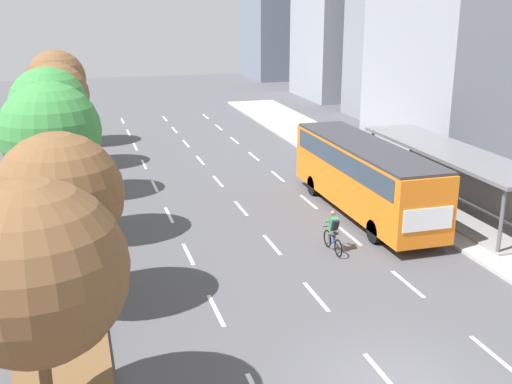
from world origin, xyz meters
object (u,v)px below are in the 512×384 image
(median_tree_nearest, at_px, (34,273))
(median_tree_second, at_px, (59,196))
(median_tree_third, at_px, (50,132))
(median_tree_farthest, at_px, (57,79))
(bus_shelter, at_px, (454,173))
(bus, at_px, (364,172))
(median_tree_fourth, at_px, (49,106))
(cyclist, at_px, (333,233))
(median_tree_fifth, at_px, (56,96))

(median_tree_nearest, height_order, median_tree_second, median_tree_nearest)
(median_tree_third, relative_size, median_tree_farthest, 1.03)
(bus_shelter, distance_m, bus, 4.35)
(bus, height_order, median_tree_fourth, median_tree_fourth)
(median_tree_third, height_order, median_tree_farthest, median_tree_third)
(bus_shelter, xyz_separation_m, median_tree_third, (-17.87, 0.76, 2.84))
(bus_shelter, relative_size, bus, 1.06)
(median_tree_second, xyz_separation_m, median_tree_fourth, (-0.46, 12.45, 0.79))
(median_tree_farthest, bearing_deg, median_tree_third, -90.28)
(cyclist, xyz_separation_m, median_tree_third, (-10.45, 3.91, 3.91))
(cyclist, height_order, median_tree_nearest, median_tree_nearest)
(bus_shelter, bearing_deg, cyclist, -157.00)
(median_tree_second, bearing_deg, median_tree_third, 92.68)
(bus_shelter, height_order, median_tree_fifth, median_tree_fifth)
(median_tree_second, bearing_deg, median_tree_farthest, 90.46)
(median_tree_second, relative_size, median_tree_farthest, 0.91)
(cyclist, xyz_separation_m, median_tree_fifth, (-10.38, 16.36, 3.56))
(cyclist, height_order, median_tree_farthest, median_tree_farthest)
(median_tree_fourth, bearing_deg, median_tree_fifth, 87.87)
(median_tree_fifth, height_order, median_tree_farthest, median_tree_farthest)
(median_tree_nearest, height_order, median_tree_third, median_tree_third)
(median_tree_second, distance_m, median_tree_third, 6.28)
(median_tree_nearest, distance_m, median_tree_fifth, 24.90)
(bus_shelter, height_order, median_tree_nearest, median_tree_nearest)
(bus, bearing_deg, median_tree_fifth, 137.34)
(bus_shelter, bearing_deg, median_tree_fifth, 143.43)
(median_tree_farthest, bearing_deg, median_tree_nearest, -90.52)
(cyclist, bearing_deg, median_tree_fourth, 136.31)
(cyclist, distance_m, median_tree_nearest, 14.06)
(median_tree_fifth, bearing_deg, cyclist, -57.61)
(median_tree_fourth, height_order, median_tree_farthest, median_tree_fourth)
(bus, distance_m, median_tree_second, 14.80)
(median_tree_nearest, bearing_deg, median_tree_third, 89.12)
(median_tree_nearest, xyz_separation_m, median_tree_second, (0.48, 6.23, -0.23))
(cyclist, relative_size, median_tree_farthest, 0.29)
(bus_shelter, height_order, median_tree_third, median_tree_third)
(bus_shelter, xyz_separation_m, median_tree_nearest, (-18.07, -11.69, 2.32))
(cyclist, height_order, median_tree_fifth, median_tree_fifth)
(bus, distance_m, median_tree_third, 13.85)
(median_tree_fourth, bearing_deg, median_tree_farthest, 88.82)
(median_tree_second, height_order, median_tree_fourth, median_tree_fourth)
(median_tree_fourth, xyz_separation_m, median_tree_farthest, (0.26, 12.45, -0.18))
(median_tree_second, bearing_deg, cyclist, 12.82)
(bus, relative_size, median_tree_fourth, 1.73)
(median_tree_second, xyz_separation_m, median_tree_third, (-0.29, 6.23, 0.75))
(median_tree_fifth, xyz_separation_m, median_tree_farthest, (0.02, 6.23, 0.21))
(bus_shelter, distance_m, median_tree_farthest, 26.48)
(median_tree_farthest, bearing_deg, median_tree_fourth, -91.18)
(bus_shelter, relative_size, median_tree_second, 2.05)
(bus, bearing_deg, median_tree_third, 179.93)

